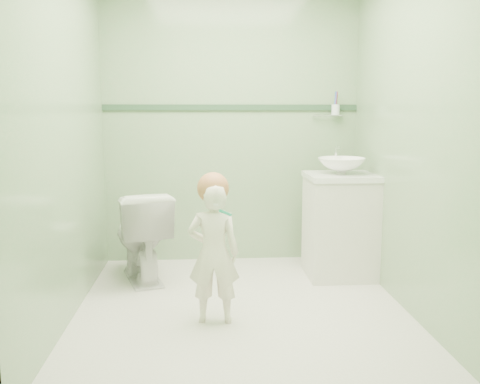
{
  "coord_description": "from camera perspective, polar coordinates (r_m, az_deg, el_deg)",
  "views": [
    {
      "loc": [
        -0.25,
        -3.38,
        1.33
      ],
      "look_at": [
        0.0,
        0.15,
        0.78
      ],
      "focal_mm": 39.65,
      "sensor_mm": 36.0,
      "label": 1
    }
  ],
  "objects": [
    {
      "name": "ground",
      "position": [
        3.64,
        0.17,
        -12.59
      ],
      "size": [
        2.5,
        2.5,
        0.0
      ],
      "primitive_type": "plane",
      "color": "beige",
      "rests_on": "ground"
    },
    {
      "name": "room_shell",
      "position": [
        3.39,
        0.18,
        6.64
      ],
      "size": [
        2.5,
        2.54,
        2.4
      ],
      "color": "#7CAC7A",
      "rests_on": "ground"
    },
    {
      "name": "trim_stripe",
      "position": [
        4.62,
        -0.95,
        9.09
      ],
      "size": [
        2.2,
        0.02,
        0.05
      ],
      "primitive_type": "cube",
      "color": "#2D4D34",
      "rests_on": "room_shell"
    },
    {
      "name": "vanity",
      "position": [
        4.32,
        10.68,
        -3.74
      ],
      "size": [
        0.52,
        0.5,
        0.8
      ],
      "primitive_type": "cube",
      "color": "silver",
      "rests_on": "ground"
    },
    {
      "name": "counter",
      "position": [
        4.25,
        10.84,
        1.66
      ],
      "size": [
        0.54,
        0.52,
        0.04
      ],
      "primitive_type": "cube",
      "color": "white",
      "rests_on": "vanity"
    },
    {
      "name": "basin",
      "position": [
        4.24,
        10.87,
        2.79
      ],
      "size": [
        0.37,
        0.37,
        0.13
      ],
      "primitive_type": "imported",
      "color": "white",
      "rests_on": "counter"
    },
    {
      "name": "faucet",
      "position": [
        4.42,
        10.29,
        4.07
      ],
      "size": [
        0.03,
        0.13,
        0.18
      ],
      "color": "silver",
      "rests_on": "counter"
    },
    {
      "name": "cup_holder",
      "position": [
        4.7,
        10.15,
        8.71
      ],
      "size": [
        0.26,
        0.07,
        0.21
      ],
      "color": "silver",
      "rests_on": "room_shell"
    },
    {
      "name": "toilet",
      "position": [
        4.24,
        -10.61,
        -4.6
      ],
      "size": [
        0.59,
        0.79,
        0.71
      ],
      "primitive_type": "imported",
      "rotation": [
        0.0,
        0.0,
        3.44
      ],
      "color": "white",
      "rests_on": "ground"
    },
    {
      "name": "toddler",
      "position": [
        3.33,
        -2.85,
        -6.62
      ],
      "size": [
        0.34,
        0.24,
        0.89
      ],
      "primitive_type": "imported",
      "rotation": [
        0.0,
        0.0,
        3.06
      ],
      "color": "white",
      "rests_on": "ground"
    },
    {
      "name": "hair_cap",
      "position": [
        3.27,
        -2.92,
        0.42
      ],
      "size": [
        0.2,
        0.2,
        0.2
      ],
      "primitive_type": "sphere",
      "color": "#B36E43",
      "rests_on": "toddler"
    },
    {
      "name": "teal_toothbrush",
      "position": [
        3.14,
        -1.68,
        -2.17
      ],
      "size": [
        0.11,
        0.13,
        0.08
      ],
      "color": "#0C916A",
      "rests_on": "toddler"
    }
  ]
}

